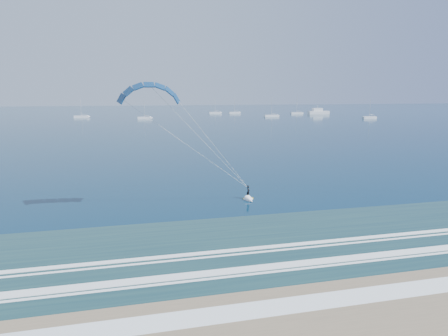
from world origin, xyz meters
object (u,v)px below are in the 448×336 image
Objects in this scene: sailboat_6 at (369,117)px; sailboat_7 at (297,113)px; sailboat_2 at (81,117)px; sailboat_5 at (272,116)px; kitesurfer_rig at (200,138)px; sailboat_4 at (215,113)px; motor_yacht at (318,112)px; sailboat_8 at (235,113)px; sailboat_3 at (145,118)px.

sailboat_6 is 0.88× the size of sailboat_7.
sailboat_5 is at bearing -9.29° from sailboat_2.
kitesurfer_rig reaches higher than sailboat_4.
kitesurfer_rig is 1.63× the size of sailboat_4.
kitesurfer_rig is at bearing -116.92° from sailboat_7.
sailboat_5 is (108.92, -17.82, 0.01)m from sailboat_2.
sailboat_7 is (52.26, -18.53, 0.01)m from sailboat_4.
sailboat_7 is at bearing 3.60° from sailboat_2.
kitesurfer_rig is 192.68m from sailboat_6.
motor_yacht is at bearing 59.59° from kitesurfer_rig.
sailboat_8 is (97.59, 24.25, -0.00)m from sailboat_2.
motor_yacht is at bearing 95.74° from sailboat_6.
sailboat_5 is at bearing 66.91° from kitesurfer_rig.
sailboat_3 is (34.58, -21.09, -0.00)m from sailboat_2.
sailboat_4 is 0.94× the size of sailboat_5.
sailboat_6 is at bearing -71.11° from sailboat_7.
sailboat_5 is (-41.57, -22.32, -0.89)m from motor_yacht.
sailboat_2 is 40.51m from sailboat_3.
sailboat_6 is at bearing -11.84° from sailboat_3.
motor_yacht is at bearing -18.93° from sailboat_4.
sailboat_6 is 0.99× the size of sailboat_8.
motor_yacht is 56.47m from sailboat_8.
sailboat_3 is 74.41m from sailboat_5.
sailboat_7 reaches higher than sailboat_3.
sailboat_7 is (103.45, 203.76, -7.78)m from kitesurfer_rig.
sailboat_2 is at bearing -176.40° from sailboat_7.
sailboat_8 is (-39.17, 15.65, -0.01)m from sailboat_7.
sailboat_8 is at bearing 159.53° from motor_yacht.
sailboat_2 reaches higher than sailboat_8.
sailboat_4 is at bearing 134.01° from sailboat_6.
motor_yacht is at bearing 12.45° from sailboat_3.
sailboat_5 is (74.33, 3.27, 0.01)m from sailboat_3.
sailboat_5 reaches higher than sailboat_6.
sailboat_4 is 55.45m from sailboat_7.
sailboat_3 is at bearing -163.80° from sailboat_7.
sailboat_3 is at bearing -144.26° from sailboat_8.
kitesurfer_rig reaches higher than sailboat_7.
sailboat_5 reaches higher than sailboat_8.
sailboat_7 reaches higher than sailboat_2.
sailboat_4 reaches higher than motor_yacht.
sailboat_7 is at bearing 163.39° from motor_yacht.
sailboat_5 is 43.57m from sailboat_8.
sailboat_6 is at bearing -16.63° from sailboat_2.
sailboat_2 is (-150.49, -4.50, -0.90)m from motor_yacht.
sailboat_3 is at bearing -31.38° from sailboat_2.
sailboat_5 is 1.12× the size of sailboat_8.
sailboat_4 reaches higher than sailboat_3.
kitesurfer_rig is 1.72× the size of sailboat_6.
motor_yacht is 1.19× the size of sailboat_7.
kitesurfer_rig is 192.94m from sailboat_5.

